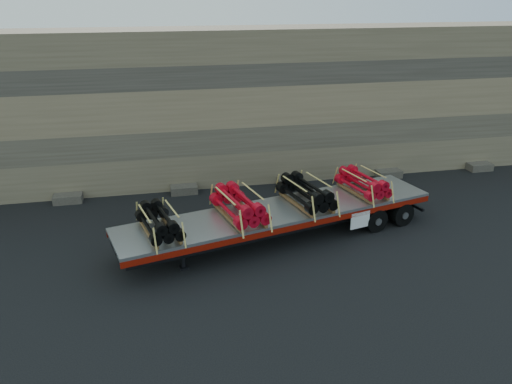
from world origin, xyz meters
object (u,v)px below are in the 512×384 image
Objects in this scene: bundle_front at (159,223)px; bundle_rear at (363,184)px; trailer at (280,224)px; bundle_midfront at (239,206)px; bundle_midrear at (306,193)px.

bundle_front is 0.98× the size of bundle_rear.
trailer is at bearing -180.00° from bundle_rear.
bundle_front is at bearing 180.00° from bundle_rear.
bundle_midfront is 1.12× the size of bundle_rear.
trailer is at bearing -0.00° from bundle_front.
bundle_midfront reaches higher than trailer.
bundle_midrear reaches higher than trailer.
trailer is 4.77× the size of bundle_midfront.
bundle_front is 0.88× the size of bundle_midfront.
bundle_midrear reaches higher than bundle_rear.
trailer is 5.36× the size of bundle_rear.
trailer is 4.55m from bundle_front.
bundle_midfront is at bearing -0.00° from bundle_front.
trailer is at bearing -180.00° from bundle_midrear.
bundle_midfront is at bearing 180.00° from trailer.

